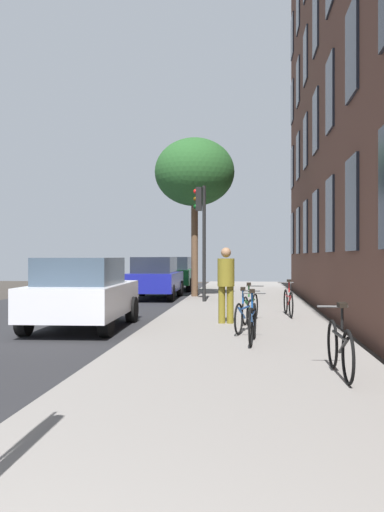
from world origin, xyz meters
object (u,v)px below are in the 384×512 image
(traffic_light, at_px, (201,223))
(bicycle_1, at_px, (253,322))
(bicycle_0, at_px, (340,347))
(car_2, at_px, (176,273))
(tree_near, at_px, (195,173))
(car_1, at_px, (155,277))
(bicycle_2, at_px, (245,314))
(car_0, at_px, (82,292))
(bicycle_3, at_px, (250,307))
(bicycle_4, at_px, (288,302))
(pedestrian_0, at_px, (226,280))

(traffic_light, distance_m, bicycle_1, 9.51)
(bicycle_0, xyz_separation_m, car_2, (-4.68, 19.81, 0.35))
(tree_near, height_order, car_1, tree_near)
(traffic_light, height_order, bicycle_2, traffic_light)
(tree_near, distance_m, bicycle_2, 11.16)
(traffic_light, distance_m, bicycle_0, 12.30)
(traffic_light, distance_m, car_0, 7.28)
(traffic_light, height_order, bicycle_3, traffic_light)
(bicycle_4, height_order, car_0, car_0)
(car_1, bearing_deg, bicycle_1, -72.45)
(bicycle_1, height_order, bicycle_2, bicycle_1)
(bicycle_3, height_order, car_2, car_2)
(bicycle_3, bearing_deg, pedestrian_0, -155.69)
(traffic_light, height_order, bicycle_1, traffic_light)
(bicycle_0, xyz_separation_m, car_0, (-4.93, 5.10, 0.35))
(traffic_light, relative_size, bicycle_0, 2.32)
(bicycle_2, xyz_separation_m, car_0, (-3.68, 0.96, 0.37))
(bicycle_1, relative_size, bicycle_4, 0.96)
(bicycle_2, bearing_deg, car_1, 109.12)
(bicycle_1, distance_m, bicycle_2, 1.46)
(bicycle_0, bearing_deg, car_1, 108.44)
(bicycle_0, relative_size, bicycle_4, 1.00)
(traffic_light, bearing_deg, bicycle_2, -78.78)
(bicycle_4, height_order, pedestrian_0, pedestrian_0)
(bicycle_3, bearing_deg, tree_near, 104.02)
(pedestrian_0, distance_m, car_0, 3.29)
(traffic_light, relative_size, pedestrian_0, 2.26)
(bicycle_3, relative_size, car_2, 0.41)
(bicycle_2, bearing_deg, traffic_light, 101.22)
(bicycle_0, height_order, bicycle_2, bicycle_0)
(traffic_light, xyz_separation_m, bicycle_2, (1.51, -7.62, -2.34))
(bicycle_4, xyz_separation_m, car_0, (-4.79, -2.21, 0.35))
(bicycle_1, height_order, bicycle_3, bicycle_1)
(tree_near, bearing_deg, bicycle_4, -65.93)
(bicycle_2, bearing_deg, car_0, 165.34)
(bicycle_4, relative_size, car_1, 0.39)
(traffic_light, distance_m, pedestrian_0, 6.51)
(tree_near, xyz_separation_m, car_1, (-1.54, 0.07, -4.03))
(pedestrian_0, bearing_deg, bicycle_3, 24.31)
(tree_near, bearing_deg, traffic_light, -79.36)
(bicycle_3, bearing_deg, car_0, -169.32)
(bicycle_0, relative_size, pedestrian_0, 0.97)
(car_1, bearing_deg, bicycle_4, -56.42)
(traffic_light, height_order, bicycle_0, traffic_light)
(bicycle_0, bearing_deg, bicycle_4, 91.07)
(pedestrian_0, bearing_deg, bicycle_4, 48.47)
(bicycle_2, xyz_separation_m, car_2, (-3.43, 15.67, 0.36))
(bicycle_0, distance_m, bicycle_3, 5.93)
(bicycle_2, relative_size, bicycle_3, 0.95)
(bicycle_4, xyz_separation_m, pedestrian_0, (-1.54, -1.74, 0.63))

